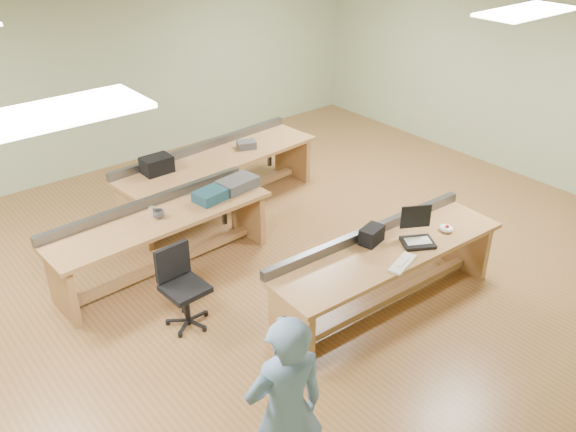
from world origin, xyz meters
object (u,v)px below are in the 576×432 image
at_px(workbench_front, 386,263).
at_px(workbench_mid, 161,230).
at_px(parts_bin_grey, 238,184).
at_px(mug, 159,214).
at_px(task_chair, 184,297).
at_px(drinks_can, 152,212).
at_px(person, 285,413).
at_px(laptop_base, 418,243).
at_px(parts_bin_teal, 210,195).
at_px(camera_bag, 372,235).
at_px(workbench_back, 218,169).

bearing_deg(workbench_front, workbench_mid, 127.58).
bearing_deg(parts_bin_grey, mug, -177.44).
distance_m(task_chair, mug, 1.13).
bearing_deg(drinks_can, person, -102.23).
distance_m(laptop_base, parts_bin_teal, 2.54).
bearing_deg(workbench_mid, parts_bin_teal, -6.62).
xyz_separation_m(person, camera_bag, (2.27, 1.35, -0.01)).
xyz_separation_m(workbench_front, mug, (-1.56, 2.11, 0.24)).
relative_size(parts_bin_teal, drinks_can, 2.86).
relative_size(workbench_front, camera_bag, 10.43).
bearing_deg(camera_bag, task_chair, 138.93).
xyz_separation_m(workbench_front, laptop_base, (0.31, -0.15, 0.21)).
height_order(person, parts_bin_grey, person).
distance_m(person, task_chair, 2.39).
relative_size(workbench_mid, parts_bin_grey, 5.59).
bearing_deg(task_chair, drinks_can, 73.16).
xyz_separation_m(laptop_base, drinks_can, (-1.91, 2.33, 0.05)).
distance_m(laptop_base, mug, 2.93).
relative_size(camera_bag, drinks_can, 2.09).
height_order(task_chair, drinks_can, task_chair).
bearing_deg(workbench_front, drinks_can, 128.50).
bearing_deg(workbench_front, camera_bag, 108.20).
xyz_separation_m(workbench_back, camera_bag, (-0.00, -2.99, 0.28)).
xyz_separation_m(workbench_mid, task_chair, (-0.32, -1.03, -0.23)).
distance_m(person, parts_bin_teal, 3.58).
relative_size(task_chair, parts_bin_teal, 2.38).
distance_m(workbench_back, person, 4.90).
height_order(workbench_front, parts_bin_grey, parts_bin_grey).
bearing_deg(person, camera_bag, -135.87).
relative_size(workbench_back, mug, 25.08).
relative_size(person, parts_bin_grey, 3.45).
bearing_deg(workbench_front, person, -151.33).
xyz_separation_m(person, mug, (0.77, 3.27, -0.05)).
distance_m(camera_bag, mug, 2.44).
bearing_deg(camera_bag, parts_bin_grey, 86.80).
bearing_deg(laptop_base, workbench_mid, 158.36).
relative_size(workbench_front, parts_bin_grey, 5.78).
bearing_deg(task_chair, workbench_front, -34.72).
relative_size(workbench_back, laptop_base, 9.36).
bearing_deg(parts_bin_grey, workbench_front, -79.17).
height_order(camera_bag, parts_bin_grey, camera_bag).
bearing_deg(drinks_can, parts_bin_grey, -0.83).
height_order(workbench_mid, mug, workbench_mid).
bearing_deg(laptop_base, person, -129.29).
bearing_deg(camera_bag, workbench_back, 76.42).
height_order(parts_bin_teal, drinks_can, same).
height_order(camera_bag, mug, camera_bag).
relative_size(task_chair, drinks_can, 6.82).
bearing_deg(laptop_base, workbench_front, -175.59).
xyz_separation_m(workbench_mid, workbench_back, (1.48, 1.02, 0.01)).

